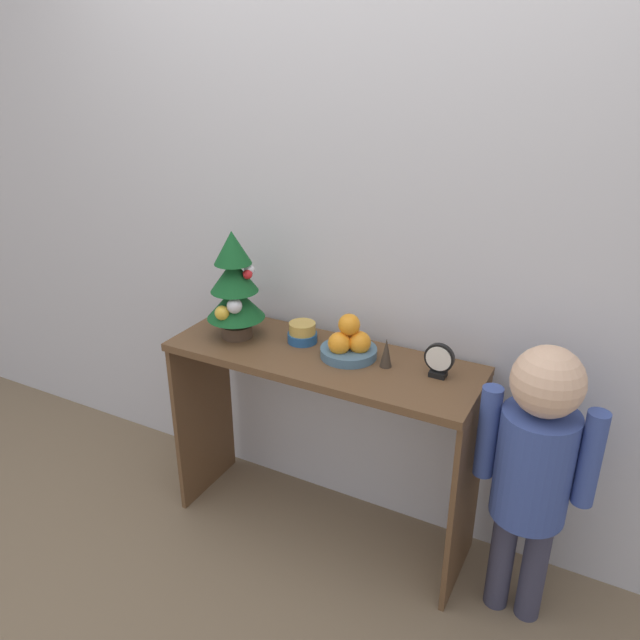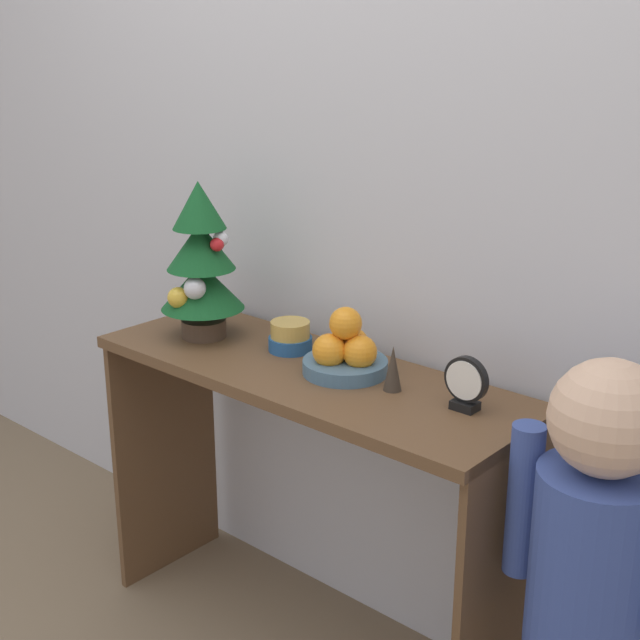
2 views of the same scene
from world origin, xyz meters
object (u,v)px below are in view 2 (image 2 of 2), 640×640
at_px(mini_tree, 201,262).
at_px(child_figure, 594,550).
at_px(fruit_bowl, 346,352).
at_px(singing_bowl, 290,337).
at_px(desk_clock, 466,384).
at_px(figurine, 393,368).

distance_m(mini_tree, child_figure, 1.23).
bearing_deg(fruit_bowl, singing_bowl, 172.55).
relative_size(fruit_bowl, singing_bowl, 1.82).
bearing_deg(mini_tree, desk_clock, 3.80).
relative_size(singing_bowl, child_figure, 0.11).
bearing_deg(desk_clock, mini_tree, -176.20).
xyz_separation_m(desk_clock, child_figure, (0.37, -0.10, -0.22)).
distance_m(mini_tree, desk_clock, 0.82).
xyz_separation_m(mini_tree, figurine, (0.62, 0.04, -0.16)).
height_order(fruit_bowl, desk_clock, fruit_bowl).
xyz_separation_m(mini_tree, fruit_bowl, (0.47, 0.05, -0.16)).
height_order(desk_clock, figurine, desk_clock).
distance_m(mini_tree, fruit_bowl, 0.49).
height_order(desk_clock, child_figure, child_figure).
height_order(fruit_bowl, child_figure, child_figure).
height_order(singing_bowl, child_figure, child_figure).
relative_size(mini_tree, desk_clock, 3.43).
bearing_deg(singing_bowl, figurine, -6.14).
distance_m(singing_bowl, child_figure, 0.95).
bearing_deg(fruit_bowl, child_figure, -7.59).
distance_m(fruit_bowl, figurine, 0.15).
height_order(fruit_bowl, figurine, fruit_bowl).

